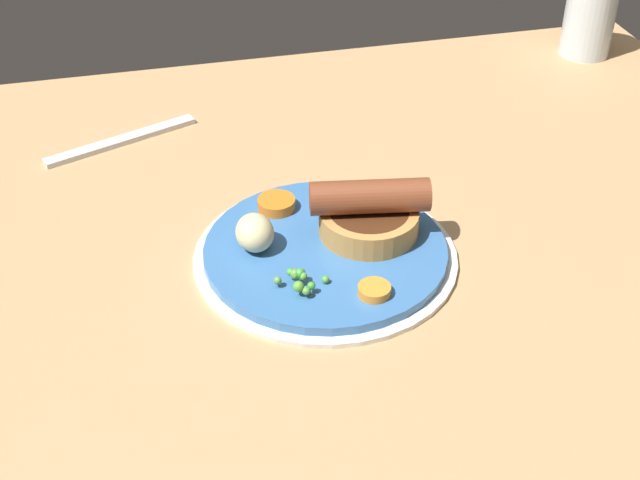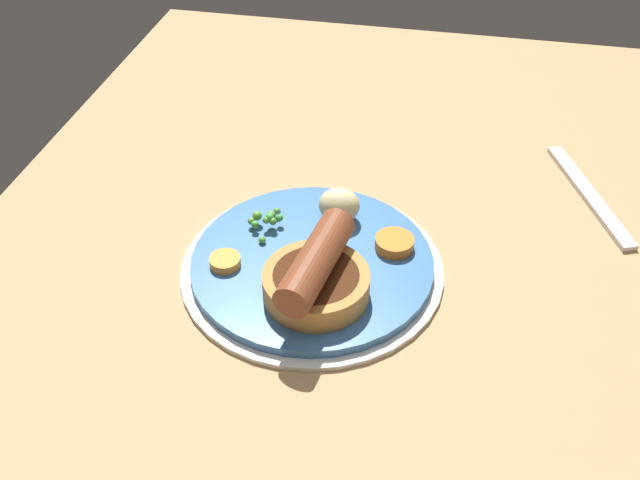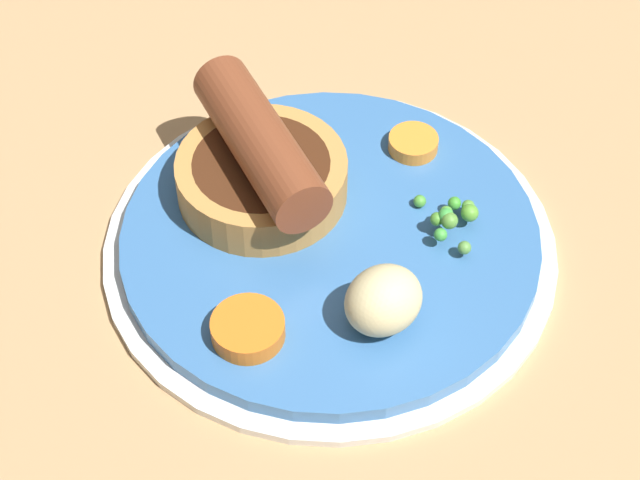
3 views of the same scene
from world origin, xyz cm
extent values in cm
cube|color=tan|center=(0.00, 0.00, 1.50)|extent=(110.00, 80.00, 3.00)
cylinder|color=silver|center=(0.64, -4.90, 3.25)|extent=(24.58, 24.58, 0.50)
cylinder|color=#386BA8|center=(0.64, -4.90, 3.70)|extent=(22.62, 22.62, 1.40)
cylinder|color=#BC8442|center=(5.17, -3.57, 5.60)|extent=(9.38, 9.38, 2.41)
cylinder|color=#472614|center=(5.17, -3.57, 6.66)|extent=(7.50, 7.50, 0.30)
cylinder|color=brown|center=(5.17, -3.57, 8.39)|extent=(11.43, 4.98, 3.16)
sphere|color=green|center=(-2.16, -11.15, 5.24)|extent=(0.73, 0.73, 0.73)
sphere|color=#57A032|center=(-3.30, -11.22, 5.44)|extent=(0.96, 0.96, 0.96)
sphere|color=#599441|center=(-4.80, -9.61, 5.12)|extent=(0.72, 0.72, 0.72)
sphere|color=#559238|center=(-3.27, -9.80, 5.72)|extent=(0.91, 0.91, 0.91)
sphere|color=green|center=(-3.53, -9.03, 5.35)|extent=(0.72, 0.72, 0.72)
sphere|color=#57973C|center=(-2.72, -11.66, 5.16)|extent=(0.72, 0.72, 0.72)
sphere|color=#4E9332|center=(-2.67, -9.48, 5.51)|extent=(0.75, 0.75, 0.75)
sphere|color=green|center=(-3.28, -9.89, 5.68)|extent=(0.79, 0.79, 0.79)
sphere|color=#55A93A|center=(-2.64, -10.13, 5.58)|extent=(0.72, 0.72, 0.72)
sphere|color=green|center=(-2.92, -9.85, 5.73)|extent=(0.87, 0.87, 0.87)
sphere|color=#4C9E38|center=(-0.62, -10.04, 4.75)|extent=(0.70, 0.70, 0.70)
ellipsoid|color=beige|center=(-5.66, -3.53, 6.13)|extent=(3.64, 4.17, 3.46)
cylinder|color=orange|center=(3.07, -12.56, 4.82)|extent=(4.04, 4.04, 0.85)
cylinder|color=orange|center=(-2.47, 2.37, 4.94)|extent=(4.93, 4.93, 1.08)
cube|color=silver|center=(-16.45, 21.52, 3.30)|extent=(17.36, 7.99, 0.60)
camera|label=1|loc=(-15.54, -68.91, 53.42)|focal=50.00mm
camera|label=2|loc=(48.82, 5.72, 48.54)|focal=40.00mm
camera|label=3|loc=(-29.71, 17.52, 47.56)|focal=60.00mm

